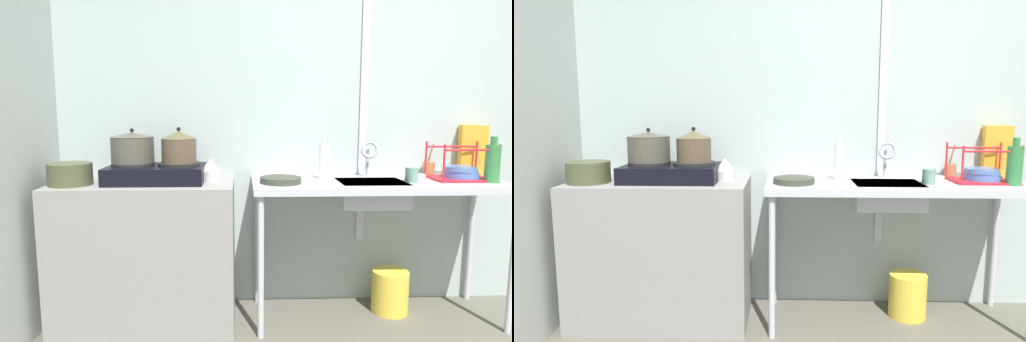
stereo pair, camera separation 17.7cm
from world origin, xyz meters
TOP-DOWN VIEW (x-y plane):
  - wall_back at (0.00, 1.74)m, footprint 4.91×0.10m
  - wall_metal_strip at (-0.10, 1.68)m, footprint 0.05×0.01m
  - counter_concrete at (-1.46, 1.42)m, footprint 1.04×0.54m
  - counter_sink at (-0.07, 1.42)m, footprint 1.51×0.54m
  - stove at (-1.39, 1.42)m, footprint 0.56×0.37m
  - pot_on_left_burner at (-1.52, 1.42)m, footprint 0.25×0.25m
  - pot_on_right_burner at (-1.26, 1.42)m, footprint 0.21×0.21m
  - pot_beside_stove at (-1.86, 1.34)m, footprint 0.24×0.24m
  - percolator at (-1.08, 1.43)m, footprint 0.12×0.12m
  - sink_basin at (-0.12, 1.39)m, footprint 0.39×0.30m
  - faucet at (-0.10, 1.54)m, footprint 0.11×0.06m
  - frying_pan at (-0.67, 1.36)m, footprint 0.24×0.24m
  - dish_rack at (0.44, 1.45)m, footprint 0.34×0.27m
  - cup_by_rack at (0.10, 1.35)m, footprint 0.07×0.07m
  - small_bowl_on_drainboard at (0.15, 1.43)m, footprint 0.12×0.12m
  - bottle_by_sink at (-0.39, 1.48)m, footprint 0.06×0.06m
  - bottle_by_rack at (0.56, 1.34)m, footprint 0.08×0.08m
  - cereal_box at (0.60, 1.63)m, footprint 0.17×0.09m
  - utensil_jar at (0.32, 1.63)m, footprint 0.07×0.07m
  - bucket_on_floor at (0.05, 1.48)m, footprint 0.23×0.23m

SIDE VIEW (x-z plane):
  - bucket_on_floor at x=0.05m, z-range 0.00..0.27m
  - counter_concrete at x=-1.46m, z-range 0.00..0.86m
  - sink_basin at x=-0.12m, z-range 0.71..0.86m
  - counter_sink at x=-0.07m, z-range 0.36..1.22m
  - frying_pan at x=-0.67m, z-range 0.86..0.89m
  - small_bowl_on_drainboard at x=0.15m, z-range 0.86..0.89m
  - dish_rack at x=0.44m, z-range 0.79..1.01m
  - cup_by_rack at x=0.10m, z-range 0.86..0.95m
  - utensil_jar at x=0.32m, z-range 0.80..1.00m
  - stove at x=-1.39m, z-range 0.85..0.97m
  - pot_beside_stove at x=-1.86m, z-range 0.86..0.98m
  - percolator at x=-1.08m, z-range 0.86..0.99m
  - bottle_by_sink at x=-0.39m, z-range 0.84..1.10m
  - bottle_by_rack at x=0.56m, z-range 0.84..1.11m
  - faucet at x=-0.10m, z-range 0.90..1.13m
  - cereal_box at x=0.60m, z-range 0.86..1.18m
  - pot_on_left_burner at x=-1.52m, z-range 0.96..1.16m
  - pot_on_right_burner at x=-1.26m, z-range 0.96..1.17m
  - wall_back at x=0.00m, z-range 0.00..2.77m
  - wall_metal_strip at x=-0.10m, z-range 0.42..2.63m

